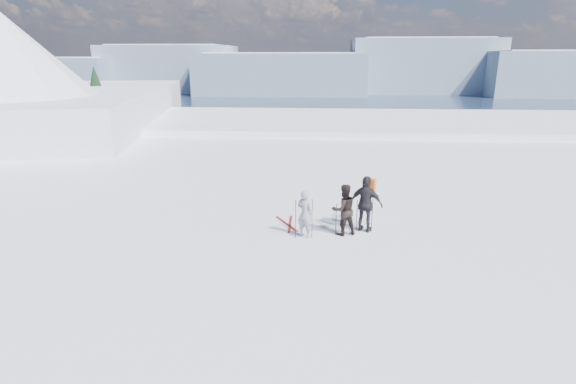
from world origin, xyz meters
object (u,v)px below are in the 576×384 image
(skier_grey, at_px, (305,214))
(skier_pack, at_px, (366,204))
(skier_dark, at_px, (344,210))
(skis_loose, at_px, (288,224))

(skier_grey, xyz_separation_m, skier_pack, (2.10, 0.68, 0.17))
(skier_dark, bearing_deg, skis_loose, -43.69)
(skier_dark, xyz_separation_m, skis_loose, (-1.96, 0.82, -0.89))
(skier_dark, relative_size, skis_loose, 1.06)
(skier_pack, bearing_deg, skis_loose, 13.31)
(skier_grey, relative_size, skier_dark, 0.93)
(skier_pack, bearing_deg, skier_dark, 46.91)
(skier_grey, distance_m, skier_pack, 2.21)
(skis_loose, bearing_deg, skier_dark, -22.77)
(skier_pack, xyz_separation_m, skis_loose, (-2.75, 0.48, -0.99))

